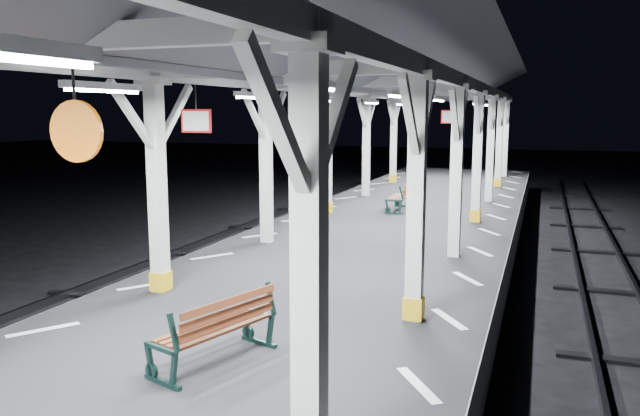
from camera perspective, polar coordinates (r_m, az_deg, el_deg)
The scene contains 6 objects.
platform at distance 7.78m, azimuth -9.93°, elevation -16.48°, with size 6.00×50.00×1.00m, color black.
hazard_stripes_left at distance 8.99m, azimuth -23.96°, elevation -10.14°, with size 1.00×48.00×0.01m, color silver.
hazard_stripes_right at distance 6.79m, azimuth 8.98°, elevation -15.69°, with size 1.00×48.00×0.01m, color silver.
canopy at distance 7.07m, azimuth -10.90°, elevation 14.76°, with size 5.40×49.00×4.65m.
bench_mid at distance 7.13m, azimuth -9.19°, elevation -10.73°, with size 0.99×1.60×0.82m.
bench_far at distance 17.92m, azimuth 7.49°, elevation 1.11°, with size 0.60×1.48×0.79m.
Camera 1 is at (3.54, -6.09, 3.81)m, focal length 35.00 mm.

